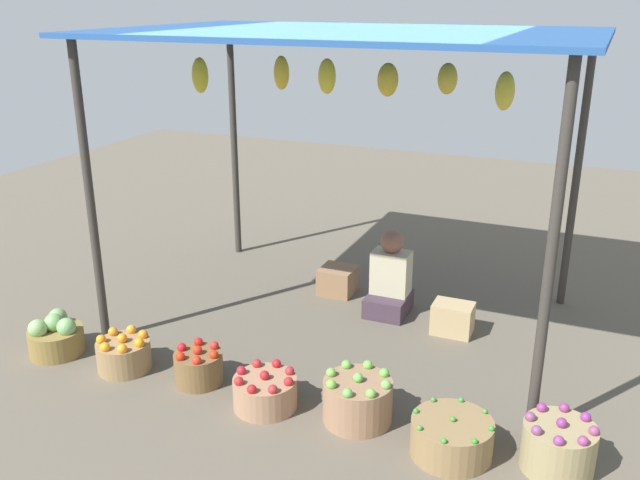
# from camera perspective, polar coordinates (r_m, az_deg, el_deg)

# --- Properties ---
(ground_plane) EXTENTS (14.00, 14.00, 0.00)m
(ground_plane) POSITION_cam_1_polar(r_m,az_deg,el_deg) (6.20, 2.14, -6.61)
(ground_plane) COLOR #5F5649
(market_stall_structure) EXTENTS (3.78, 2.56, 2.49)m
(market_stall_structure) POSITION_cam_1_polar(r_m,az_deg,el_deg) (5.57, 2.49, 15.30)
(market_stall_structure) COLOR #38332D
(market_stall_structure) RESTS_ON ground
(vendor_person) EXTENTS (0.36, 0.44, 0.78)m
(vendor_person) POSITION_cam_1_polar(r_m,az_deg,el_deg) (6.25, 5.84, -3.46)
(vendor_person) COLOR #3F2F3C
(vendor_person) RESTS_ON ground
(basket_cabbages) EXTENTS (0.43, 0.43, 0.34)m
(basket_cabbages) POSITION_cam_1_polar(r_m,az_deg,el_deg) (5.98, -21.12, -7.50)
(basket_cabbages) COLOR olive
(basket_cabbages) RESTS_ON ground
(basket_oranges) EXTENTS (0.41, 0.41, 0.30)m
(basket_oranges) POSITION_cam_1_polar(r_m,az_deg,el_deg) (5.59, -16.01, -9.08)
(basket_oranges) COLOR olive
(basket_oranges) RESTS_ON ground
(basket_red_tomatoes) EXTENTS (0.36, 0.36, 0.30)m
(basket_red_tomatoes) POSITION_cam_1_polar(r_m,az_deg,el_deg) (5.29, -10.07, -10.31)
(basket_red_tomatoes) COLOR brown
(basket_red_tomatoes) RESTS_ON ground
(basket_red_apples) EXTENTS (0.45, 0.45, 0.28)m
(basket_red_apples) POSITION_cam_1_polar(r_m,az_deg,el_deg) (4.95, -4.59, -12.45)
(basket_red_apples) COLOR #A07759
(basket_red_apples) RESTS_ON ground
(basket_green_apples) EXTENTS (0.47, 0.47, 0.36)m
(basket_green_apples) POSITION_cam_1_polar(r_m,az_deg,el_deg) (4.78, 3.14, -13.12)
(basket_green_apples) COLOR #966F51
(basket_green_apples) RESTS_ON ground
(basket_green_chilies) EXTENTS (0.52, 0.52, 0.27)m
(basket_green_chilies) POSITION_cam_1_polar(r_m,az_deg,el_deg) (4.57, 10.89, -15.81)
(basket_green_chilies) COLOR olive
(basket_green_chilies) RESTS_ON ground
(basket_purple_onions) EXTENTS (0.44, 0.44, 0.36)m
(basket_purple_onions) POSITION_cam_1_polar(r_m,az_deg,el_deg) (4.59, 19.22, -15.91)
(basket_purple_onions) COLOR #98895D
(basket_purple_onions) RESTS_ON ground
(wooden_crate_near_vendor) EXTENTS (0.33, 0.32, 0.26)m
(wooden_crate_near_vendor) POSITION_cam_1_polar(r_m,az_deg,el_deg) (6.68, 1.48, -3.36)
(wooden_crate_near_vendor) COLOR #8B6747
(wooden_crate_near_vendor) RESTS_ON ground
(wooden_crate_stacked_rear) EXTENTS (0.34, 0.25, 0.27)m
(wooden_crate_stacked_rear) POSITION_cam_1_polar(r_m,az_deg,el_deg) (6.01, 10.97, -6.42)
(wooden_crate_stacked_rear) COLOR tan
(wooden_crate_stacked_rear) RESTS_ON ground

